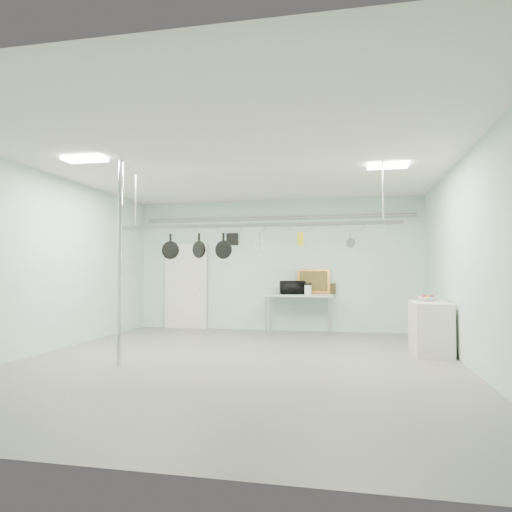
% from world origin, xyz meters
% --- Properties ---
extents(floor, '(8.00, 8.00, 0.00)m').
position_xyz_m(floor, '(0.00, 0.00, 0.00)').
color(floor, gray).
rests_on(floor, ground).
extents(ceiling, '(7.00, 8.00, 0.02)m').
position_xyz_m(ceiling, '(0.00, 0.00, 3.19)').
color(ceiling, silver).
rests_on(ceiling, back_wall).
extents(back_wall, '(7.00, 0.02, 3.20)m').
position_xyz_m(back_wall, '(0.00, 3.99, 1.60)').
color(back_wall, silver).
rests_on(back_wall, floor).
extents(right_wall, '(0.02, 8.00, 3.20)m').
position_xyz_m(right_wall, '(3.49, 0.00, 1.60)').
color(right_wall, silver).
rests_on(right_wall, floor).
extents(door, '(1.10, 0.10, 2.20)m').
position_xyz_m(door, '(-2.30, 3.94, 1.05)').
color(door, silver).
rests_on(door, floor).
extents(wall_vent, '(0.30, 0.04, 0.30)m').
position_xyz_m(wall_vent, '(-1.10, 3.97, 2.25)').
color(wall_vent, black).
rests_on(wall_vent, back_wall).
extents(conduit_pipe, '(6.60, 0.07, 0.07)m').
position_xyz_m(conduit_pipe, '(0.00, 3.90, 2.75)').
color(conduit_pipe, gray).
rests_on(conduit_pipe, back_wall).
extents(chrome_pole, '(0.08, 0.08, 3.20)m').
position_xyz_m(chrome_pole, '(-1.70, -0.60, 1.60)').
color(chrome_pole, silver).
rests_on(chrome_pole, floor).
extents(prep_table, '(1.60, 0.70, 0.91)m').
position_xyz_m(prep_table, '(0.60, 3.60, 0.83)').
color(prep_table, '#AAC8B3').
rests_on(prep_table, floor).
extents(side_cabinet, '(0.60, 1.20, 0.90)m').
position_xyz_m(side_cabinet, '(3.15, 1.40, 0.45)').
color(side_cabinet, beige).
rests_on(side_cabinet, floor).
extents(pot_rack, '(4.80, 0.06, 1.00)m').
position_xyz_m(pot_rack, '(0.20, 0.30, 2.23)').
color(pot_rack, '#B7B7BC').
rests_on(pot_rack, ceiling).
extents(light_panel_left, '(0.65, 0.30, 0.05)m').
position_xyz_m(light_panel_left, '(-2.20, -0.80, 3.16)').
color(light_panel_left, white).
rests_on(light_panel_left, ceiling).
extents(light_panel_right, '(0.65, 0.30, 0.05)m').
position_xyz_m(light_panel_right, '(2.40, 0.60, 3.16)').
color(light_panel_right, white).
rests_on(light_panel_right, ceiling).
extents(microwave, '(0.65, 0.52, 0.31)m').
position_xyz_m(microwave, '(0.46, 3.61, 1.06)').
color(microwave, black).
rests_on(microwave, prep_table).
extents(coffee_canister, '(0.18, 0.18, 0.22)m').
position_xyz_m(coffee_canister, '(0.83, 3.46, 1.02)').
color(coffee_canister, silver).
rests_on(coffee_canister, prep_table).
extents(painting_large, '(0.78, 0.16, 0.58)m').
position_xyz_m(painting_large, '(0.93, 3.90, 1.20)').
color(painting_large, '#BF7833').
rests_on(painting_large, prep_table).
extents(painting_small, '(0.30, 0.10, 0.25)m').
position_xyz_m(painting_small, '(1.30, 3.90, 1.03)').
color(painting_small, '#382913').
rests_on(painting_small, prep_table).
extents(fruit_bowl, '(0.42, 0.42, 0.08)m').
position_xyz_m(fruit_bowl, '(3.16, 1.65, 0.94)').
color(fruit_bowl, silver).
rests_on(fruit_bowl, side_cabinet).
extents(skillet_left, '(0.31, 0.07, 0.43)m').
position_xyz_m(skillet_left, '(-1.24, 0.30, 1.87)').
color(skillet_left, black).
rests_on(skillet_left, pot_rack).
extents(skillet_mid, '(0.29, 0.18, 0.40)m').
position_xyz_m(skillet_mid, '(-0.73, 0.30, 1.88)').
color(skillet_mid, black).
rests_on(skillet_mid, pot_rack).
extents(skillet_right, '(0.31, 0.12, 0.43)m').
position_xyz_m(skillet_right, '(-0.30, 0.30, 1.87)').
color(skillet_right, black).
rests_on(skillet_right, pot_rack).
extents(whisk, '(0.24, 0.24, 0.35)m').
position_xyz_m(whisk, '(0.32, 0.30, 1.91)').
color(whisk, '#ADAEB2').
rests_on(whisk, pot_rack).
extents(grater, '(0.10, 0.06, 0.24)m').
position_xyz_m(grater, '(1.00, 0.30, 1.97)').
color(grater, '#CCD619').
rests_on(grater, pot_rack).
extents(saucepan, '(0.15, 0.10, 0.28)m').
position_xyz_m(saucepan, '(1.80, 0.30, 1.95)').
color(saucepan, '#B9B9BE').
rests_on(saucepan, pot_rack).
extents(fruit_cluster, '(0.24, 0.24, 0.09)m').
position_xyz_m(fruit_cluster, '(3.16, 1.65, 0.98)').
color(fruit_cluster, maroon).
rests_on(fruit_cluster, fruit_bowl).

